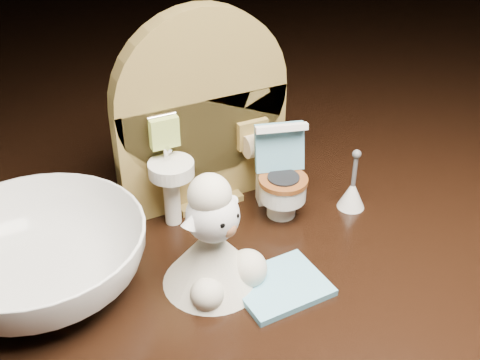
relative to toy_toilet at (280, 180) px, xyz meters
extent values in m
cube|color=black|center=(-0.04, -0.03, -0.08)|extent=(2.50, 2.50, 0.10)
cube|color=olive|center=(-0.04, 0.04, 0.02)|extent=(0.13, 0.02, 0.09)
cylinder|color=olive|center=(-0.04, 0.04, 0.06)|extent=(0.13, 0.02, 0.13)
cube|color=olive|center=(-0.04, 0.04, -0.02)|extent=(0.05, 0.04, 0.01)
cylinder|color=white|center=(-0.08, 0.02, 0.00)|extent=(0.01, 0.01, 0.04)
cylinder|color=white|center=(-0.08, 0.02, 0.02)|extent=(0.03, 0.03, 0.01)
cylinder|color=silver|center=(-0.08, 0.03, 0.03)|extent=(0.00, 0.00, 0.01)
cube|color=#AFCA57|center=(-0.08, 0.03, 0.05)|extent=(0.02, 0.01, 0.02)
cube|color=olive|center=(-0.01, 0.03, 0.03)|extent=(0.02, 0.01, 0.02)
cylinder|color=#D1B78E|center=(-0.01, 0.02, 0.02)|extent=(0.02, 0.02, 0.02)
cylinder|color=white|center=(0.00, -0.01, -0.02)|extent=(0.02, 0.02, 0.02)
cylinder|color=white|center=(0.00, -0.01, 0.00)|extent=(0.03, 0.03, 0.01)
cylinder|color=brown|center=(0.00, -0.01, 0.01)|extent=(0.04, 0.04, 0.00)
cube|color=white|center=(0.00, 0.01, 0.00)|extent=(0.03, 0.02, 0.04)
cube|color=#64ACC9|center=(0.00, 0.01, 0.02)|extent=(0.04, 0.02, 0.04)
cube|color=white|center=(0.00, 0.00, 0.04)|extent=(0.04, 0.02, 0.01)
cylinder|color=#ABB736|center=(0.01, 0.01, 0.02)|extent=(0.01, 0.01, 0.01)
cube|color=#64ACC9|center=(-0.04, -0.08, -0.02)|extent=(0.06, 0.05, 0.00)
cone|color=white|center=(0.05, -0.02, -0.01)|extent=(0.02, 0.02, 0.02)
cylinder|color=#59595B|center=(0.05, -0.02, 0.01)|extent=(0.00, 0.00, 0.03)
sphere|color=#59595B|center=(0.05, -0.02, 0.02)|extent=(0.01, 0.01, 0.01)
cone|color=beige|center=(-0.08, -0.05, 0.00)|extent=(0.06, 0.06, 0.04)
sphere|color=beige|center=(-0.06, -0.06, -0.02)|extent=(0.03, 0.03, 0.03)
sphere|color=beige|center=(-0.09, -0.07, -0.02)|extent=(0.02, 0.02, 0.02)
sphere|color=silver|center=(-0.08, -0.05, 0.03)|extent=(0.03, 0.03, 0.03)
sphere|color=#9D643E|center=(-0.07, -0.06, 0.02)|extent=(0.01, 0.01, 0.01)
sphere|color=beige|center=(-0.08, -0.05, 0.04)|extent=(0.03, 0.03, 0.03)
cone|color=silver|center=(-0.09, -0.06, 0.03)|extent=(0.02, 0.01, 0.02)
cone|color=silver|center=(-0.06, -0.05, 0.03)|extent=(0.02, 0.01, 0.02)
sphere|color=black|center=(-0.08, -0.07, 0.03)|extent=(0.00, 0.00, 0.00)
sphere|color=black|center=(-0.07, -0.06, 0.03)|extent=(0.00, 0.00, 0.00)
imported|color=white|center=(-0.18, -0.01, 0.00)|extent=(0.17, 0.17, 0.04)
camera|label=1|loc=(-0.19, -0.32, 0.24)|focal=45.00mm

